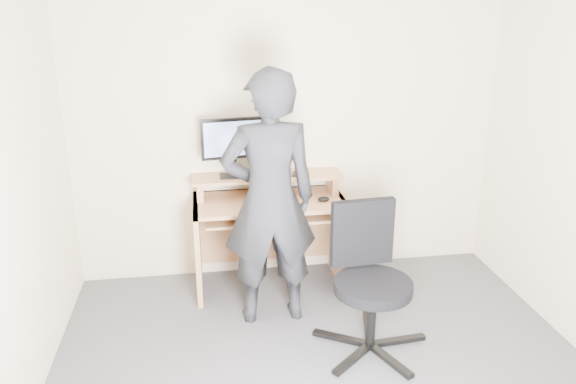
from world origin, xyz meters
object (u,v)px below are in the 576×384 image
object	(u,v)px
monitor	(233,142)
office_chair	(369,274)
desk	(269,220)
person	(269,200)

from	to	relation	value
monitor	office_chair	world-z (taller)	monitor
desk	monitor	xyz separation A→B (m)	(-0.27, 0.06, 0.65)
monitor	office_chair	size ratio (longest dim) A/B	0.51
desk	office_chair	xyz separation A→B (m)	(0.54, -1.02, -0.01)
monitor	person	bearing A→B (deg)	-79.26
office_chair	desk	bearing A→B (deg)	113.02
desk	person	world-z (taller)	person
desk	person	bearing A→B (deg)	-96.11
office_chair	person	distance (m)	0.85
monitor	person	world-z (taller)	person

